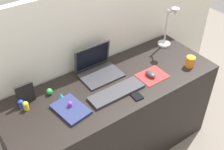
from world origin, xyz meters
name	(u,v)px	position (x,y,z in m)	size (l,w,h in m)	color
ground_plane	(113,148)	(0.00, 0.00, 0.00)	(6.00, 6.00, 0.00)	slate
back_wall	(88,68)	(0.00, 0.34, 0.68)	(2.82, 0.05, 1.35)	silver
desk	(113,119)	(0.00, 0.00, 0.37)	(1.62, 0.60, 0.74)	black
laptop	(97,67)	(-0.02, 0.18, 0.79)	(0.30, 0.24, 0.21)	#333338
keyboard	(117,92)	(-0.03, -0.09, 0.75)	(0.41, 0.13, 0.02)	#333338
mousepad	(152,76)	(0.30, -0.09, 0.74)	(0.21, 0.17, 0.00)	red
mouse	(150,74)	(0.28, -0.08, 0.76)	(0.06, 0.10, 0.03)	#333338
cell_phone	(135,94)	(0.06, -0.18, 0.74)	(0.06, 0.13, 0.01)	black
desk_lamp	(169,28)	(0.67, 0.15, 0.92)	(0.11, 0.16, 0.38)	#B7B7BC
notebook_pad	(71,109)	(-0.37, -0.06, 0.75)	(0.17, 0.24, 0.02)	navy
picture_frame	(25,94)	(-0.57, 0.18, 0.81)	(0.12, 0.02, 0.15)	black
coffee_mug	(190,62)	(0.62, -0.16, 0.78)	(0.07, 0.07, 0.08)	orange
toy_figurine_yellow	(26,105)	(-0.60, 0.12, 0.77)	(0.04, 0.04, 0.07)	yellow
toy_figurine_blue	(21,103)	(-0.62, 0.16, 0.77)	(0.04, 0.04, 0.06)	blue
toy_figurine_green	(49,92)	(-0.42, 0.17, 0.76)	(0.04, 0.04, 0.05)	green
toy_figurine_cyan	(61,96)	(-0.37, 0.08, 0.76)	(0.04, 0.04, 0.05)	#28B7CC
toy_figurine_purple	(70,105)	(-0.36, -0.04, 0.77)	(0.03, 0.03, 0.06)	purple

